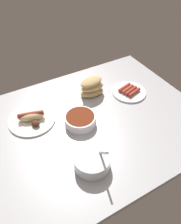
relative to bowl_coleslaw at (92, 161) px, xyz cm
name	(u,v)px	position (x,y,z in cm)	size (l,w,h in cm)	color
ground_plane	(89,124)	(11.82, 23.41, -5.09)	(120.00, 90.00, 3.00)	#B2B2B7
bowl_coleslaw	(92,161)	(0.00, 0.00, 0.00)	(15.76, 15.76, 15.84)	silver
plate_hotdog_assembled	(32,118)	(-13.74, 39.07, -1.83)	(24.40, 24.40, 5.61)	white
bread_stack	(92,87)	(24.21, 42.73, 1.81)	(15.40, 10.53, 10.80)	tan
bowl_chili	(80,119)	(7.29, 24.96, -0.77)	(16.04, 16.04, 5.14)	white
plate_sausages	(129,91)	(44.42, 33.04, -2.62)	(20.15, 20.15, 3.14)	white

